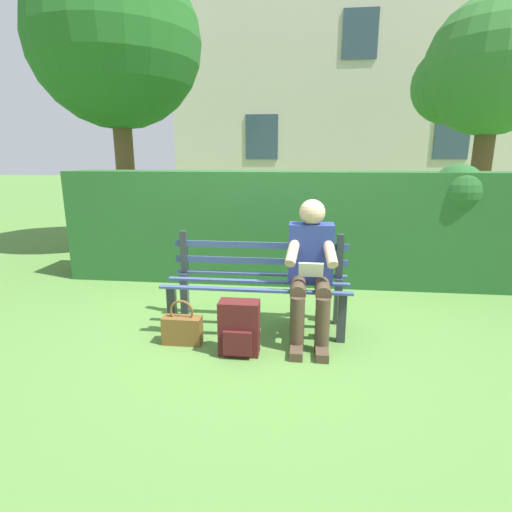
{
  "coord_description": "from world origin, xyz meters",
  "views": [
    {
      "loc": [
        -0.38,
        3.37,
        1.53
      ],
      "look_at": [
        0.0,
        0.1,
        0.71
      ],
      "focal_mm": 27.85,
      "sensor_mm": 36.0,
      "label": 1
    }
  ],
  "objects_px": {
    "person_seated": "(311,266)",
    "tree_far": "(486,72)",
    "backpack": "(239,328)",
    "park_bench": "(258,282)",
    "tree": "(111,47)",
    "handbag": "(182,329)"
  },
  "relations": [
    {
      "from": "person_seated",
      "to": "tree_far",
      "type": "bearing_deg",
      "value": -123.46
    },
    {
      "from": "tree_far",
      "to": "backpack",
      "type": "bearing_deg",
      "value": 54.25
    },
    {
      "from": "backpack",
      "to": "person_seated",
      "type": "bearing_deg",
      "value": -144.3
    },
    {
      "from": "park_bench",
      "to": "person_seated",
      "type": "distance_m",
      "value": 0.54
    },
    {
      "from": "tree",
      "to": "tree_far",
      "type": "xyz_separation_m",
      "value": [
        -6.16,
        -1.23,
        -0.27
      ]
    },
    {
      "from": "park_bench",
      "to": "backpack",
      "type": "xyz_separation_m",
      "value": [
        0.09,
        0.57,
        -0.21
      ]
    },
    {
      "from": "tree",
      "to": "tree_far",
      "type": "bearing_deg",
      "value": -168.68
    },
    {
      "from": "person_seated",
      "to": "tree",
      "type": "height_order",
      "value": "tree"
    },
    {
      "from": "tree",
      "to": "handbag",
      "type": "xyz_separation_m",
      "value": [
        -2.11,
        3.58,
        -3.1
      ]
    },
    {
      "from": "handbag",
      "to": "tree_far",
      "type": "relative_size",
      "value": 0.09
    },
    {
      "from": "person_seated",
      "to": "tree",
      "type": "bearing_deg",
      "value": -46.21
    },
    {
      "from": "backpack",
      "to": "tree_far",
      "type": "height_order",
      "value": "tree_far"
    },
    {
      "from": "backpack",
      "to": "tree_far",
      "type": "distance_m",
      "value": 6.67
    },
    {
      "from": "backpack",
      "to": "tree_far",
      "type": "relative_size",
      "value": 0.11
    },
    {
      "from": "park_bench",
      "to": "tree_far",
      "type": "relative_size",
      "value": 0.39
    },
    {
      "from": "tree",
      "to": "tree_far",
      "type": "distance_m",
      "value": 6.29
    },
    {
      "from": "person_seated",
      "to": "tree_far",
      "type": "distance_m",
      "value": 5.91
    },
    {
      "from": "park_bench",
      "to": "tree",
      "type": "bearing_deg",
      "value": -49.2
    },
    {
      "from": "person_seated",
      "to": "tree_far",
      "type": "relative_size",
      "value": 0.28
    },
    {
      "from": "person_seated",
      "to": "tree_far",
      "type": "height_order",
      "value": "tree_far"
    },
    {
      "from": "tree",
      "to": "handbag",
      "type": "distance_m",
      "value": 5.18
    },
    {
      "from": "person_seated",
      "to": "backpack",
      "type": "distance_m",
      "value": 0.8
    }
  ]
}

